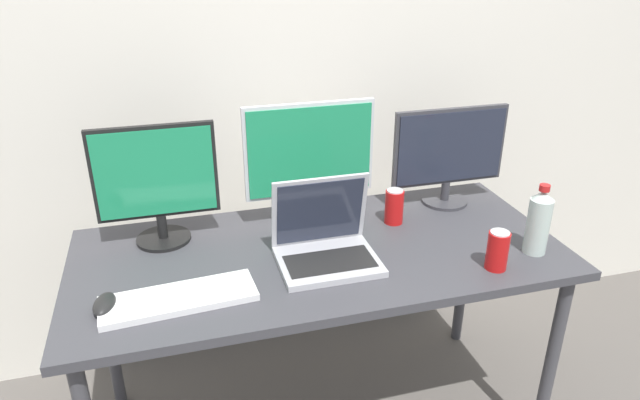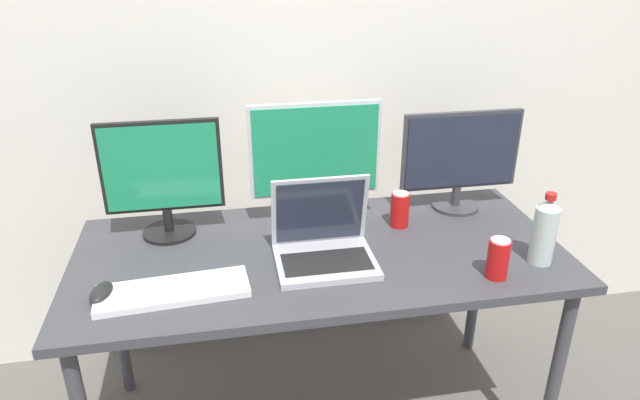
% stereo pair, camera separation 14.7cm
% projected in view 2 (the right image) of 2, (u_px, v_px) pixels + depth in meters
% --- Properties ---
extents(wall_back, '(7.00, 0.08, 2.60)m').
position_uv_depth(wall_back, '(292.00, 45.00, 2.15)').
color(wall_back, silver).
rests_on(wall_back, ground).
extents(work_desk, '(1.59, 0.73, 0.74)m').
position_uv_depth(work_desk, '(320.00, 267.00, 1.89)').
color(work_desk, '#424247').
rests_on(work_desk, ground).
extents(monitor_left, '(0.39, 0.18, 0.40)m').
position_uv_depth(monitor_left, '(163.00, 176.00, 1.87)').
color(monitor_left, black).
rests_on(monitor_left, work_desk).
extents(monitor_center, '(0.45, 0.18, 0.43)m').
position_uv_depth(monitor_center, '(315.00, 158.00, 1.96)').
color(monitor_center, silver).
rests_on(monitor_center, work_desk).
extents(monitor_right, '(0.44, 0.17, 0.37)m').
position_uv_depth(monitor_right, '(460.00, 157.00, 2.07)').
color(monitor_right, '#38383D').
rests_on(monitor_right, work_desk).
extents(laptop_silver, '(0.31, 0.25, 0.26)m').
position_uv_depth(laptop_silver, '(324.00, 242.00, 1.79)').
color(laptop_silver, '#B7B7BC').
rests_on(laptop_silver, work_desk).
extents(keyboard_main, '(0.44, 0.18, 0.02)m').
position_uv_depth(keyboard_main, '(173.00, 291.00, 1.63)').
color(keyboard_main, white).
rests_on(keyboard_main, work_desk).
extents(mouse_by_keyboard, '(0.08, 0.12, 0.04)m').
position_uv_depth(mouse_by_keyboard, '(101.00, 293.00, 1.60)').
color(mouse_by_keyboard, black).
rests_on(mouse_by_keyboard, work_desk).
extents(water_bottle, '(0.07, 0.07, 0.24)m').
position_uv_depth(water_bottle, '(544.00, 231.00, 1.75)').
color(water_bottle, silver).
rests_on(water_bottle, work_desk).
extents(soda_can_near_keyboard, '(0.07, 0.07, 0.13)m').
position_uv_depth(soda_can_near_keyboard, '(400.00, 209.00, 1.99)').
color(soda_can_near_keyboard, red).
rests_on(soda_can_near_keyboard, work_desk).
extents(soda_can_by_laptop, '(0.07, 0.07, 0.13)m').
position_uv_depth(soda_can_by_laptop, '(498.00, 259.00, 1.69)').
color(soda_can_by_laptop, red).
rests_on(soda_can_by_laptop, work_desk).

